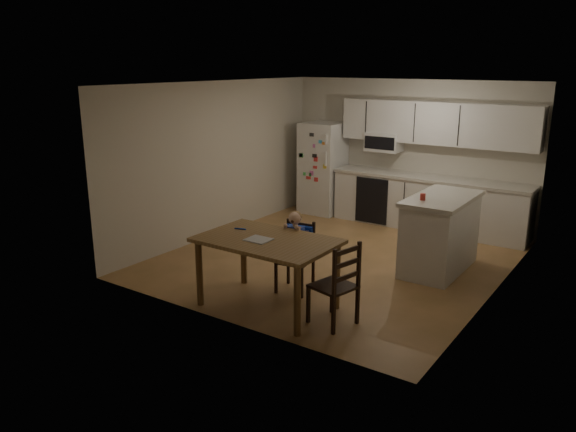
# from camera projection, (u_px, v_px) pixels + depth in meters

# --- Properties ---
(room) EXTENTS (4.52, 5.01, 2.51)m
(room) POSITION_uv_depth(u_px,v_px,m) (355.00, 169.00, 8.28)
(room) COLOR olive
(room) RESTS_ON ground
(refrigerator) EXTENTS (0.72, 0.70, 1.70)m
(refrigerator) POSITION_uv_depth(u_px,v_px,m) (323.00, 168.00, 10.56)
(refrigerator) COLOR silver
(refrigerator) RESTS_ON ground
(kitchen_run) EXTENTS (3.37, 0.62, 2.15)m
(kitchen_run) POSITION_uv_depth(u_px,v_px,m) (429.00, 178.00, 9.51)
(kitchen_run) COLOR silver
(kitchen_run) RESTS_ON ground
(kitchen_island) EXTENTS (0.74, 1.41, 1.04)m
(kitchen_island) POSITION_uv_depth(u_px,v_px,m) (440.00, 233.00, 7.66)
(kitchen_island) COLOR silver
(kitchen_island) RESTS_ON ground
(red_cup) EXTENTS (0.07, 0.07, 0.09)m
(red_cup) POSITION_uv_depth(u_px,v_px,m) (423.00, 197.00, 7.32)
(red_cup) COLOR red
(red_cup) RESTS_ON kitchen_island
(dining_table) EXTENTS (1.56, 1.00, 0.83)m
(dining_table) POSITION_uv_depth(u_px,v_px,m) (267.00, 248.00, 6.43)
(dining_table) COLOR brown
(dining_table) RESTS_ON ground
(napkin) EXTENTS (0.28, 0.24, 0.01)m
(napkin) POSITION_uv_depth(u_px,v_px,m) (258.00, 240.00, 6.36)
(napkin) COLOR #B3B3B8
(napkin) RESTS_ON dining_table
(toddler_spoon) EXTENTS (0.12, 0.06, 0.02)m
(toddler_spoon) POSITION_uv_depth(u_px,v_px,m) (239.00, 229.00, 6.76)
(toddler_spoon) COLOR #1437B6
(toddler_spoon) RESTS_ON dining_table
(chair_booster) EXTENTS (0.44, 0.44, 1.03)m
(chair_booster) POSITION_uv_depth(u_px,v_px,m) (296.00, 243.00, 6.95)
(chair_booster) COLOR black
(chair_booster) RESTS_ON ground
(chair_side) EXTENTS (0.51, 0.51, 0.95)m
(chair_side) POSITION_uv_depth(u_px,v_px,m) (340.00, 280.00, 5.99)
(chair_side) COLOR black
(chair_side) RESTS_ON ground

